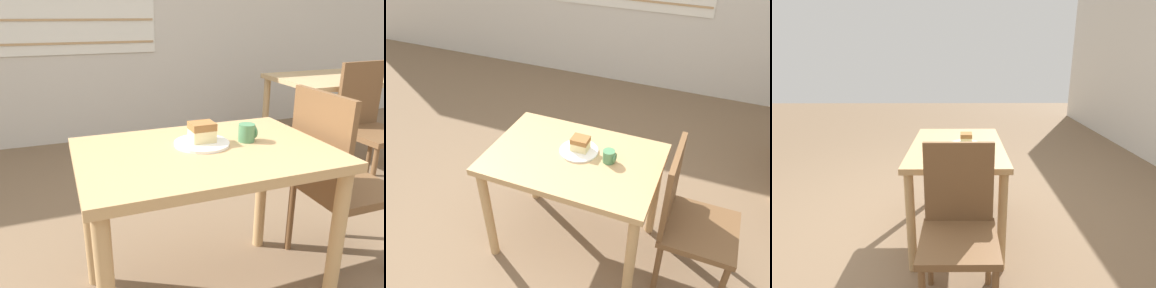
# 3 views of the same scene
# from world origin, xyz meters

# --- Properties ---
(ground_plane) EXTENTS (14.00, 14.00, 0.00)m
(ground_plane) POSITION_xyz_m (0.00, 0.00, 0.00)
(ground_plane) COLOR #7A6047
(dining_table_near) EXTENTS (1.03, 0.70, 0.75)m
(dining_table_near) POSITION_xyz_m (-0.02, 0.40, 0.63)
(dining_table_near) COLOR tan
(dining_table_near) RESTS_ON ground_plane
(chair_near_window) EXTENTS (0.43, 0.43, 0.94)m
(chair_near_window) POSITION_xyz_m (0.69, 0.42, 0.51)
(chair_near_window) COLOR brown
(chair_near_window) RESTS_ON ground_plane
(plate) EXTENTS (0.24, 0.24, 0.01)m
(plate) POSITION_xyz_m (-0.01, 0.46, 0.76)
(plate) COLOR white
(plate) RESTS_ON dining_table_near
(cake_slice) EXTENTS (0.10, 0.09, 0.08)m
(cake_slice) POSITION_xyz_m (-0.01, 0.47, 0.80)
(cake_slice) COLOR beige
(cake_slice) RESTS_ON plate
(coffee_mug) EXTENTS (0.08, 0.07, 0.08)m
(coffee_mug) POSITION_xyz_m (0.19, 0.43, 0.79)
(coffee_mug) COLOR #4C8456
(coffee_mug) RESTS_ON dining_table_near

